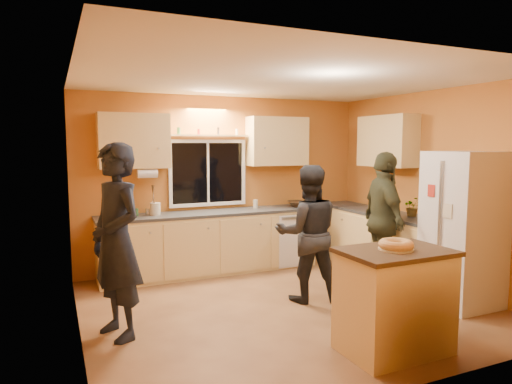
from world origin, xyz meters
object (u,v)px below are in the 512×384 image
island (394,300)px  person_center (308,233)px  refrigerator (463,229)px  person_left (116,241)px  person_right (384,220)px

island → person_center: bearing=90.0°
person_center → refrigerator: bearing=169.2°
refrigerator → person_left: bearing=169.2°
person_left → person_center: size_ratio=1.16×
person_left → person_center: person_left is taller
refrigerator → island: (-1.55, -0.64, -0.42)m
person_left → person_right: (3.40, 0.20, -0.06)m
refrigerator → person_right: bearing=112.9°
refrigerator → person_left: person_left is taller
person_center → person_right: person_right is taller
person_left → person_right: bearing=72.2°
island → person_center: person_center is taller
person_left → person_right: 3.41m
island → person_right: person_right is taller
person_center → island: bearing=109.0°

